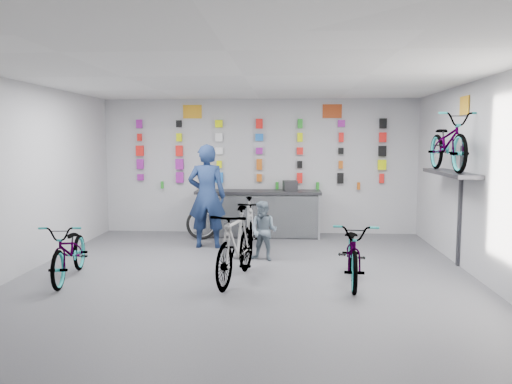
# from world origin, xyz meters

# --- Properties ---
(floor) EXTENTS (8.00, 8.00, 0.00)m
(floor) POSITION_xyz_m (0.00, 0.00, 0.00)
(floor) COLOR #4D4D52
(floor) RESTS_ON ground
(ceiling) EXTENTS (8.00, 8.00, 0.00)m
(ceiling) POSITION_xyz_m (0.00, 0.00, 3.00)
(ceiling) COLOR white
(ceiling) RESTS_ON wall_back
(wall_back) EXTENTS (7.00, 0.00, 7.00)m
(wall_back) POSITION_xyz_m (0.00, 4.00, 1.50)
(wall_back) COLOR #B4B4B6
(wall_back) RESTS_ON floor
(wall_front) EXTENTS (7.00, 0.00, 7.00)m
(wall_front) POSITION_xyz_m (0.00, -4.00, 1.50)
(wall_front) COLOR #B4B4B6
(wall_front) RESTS_ON floor
(wall_left) EXTENTS (0.00, 8.00, 8.00)m
(wall_left) POSITION_xyz_m (-3.50, 0.00, 1.50)
(wall_left) COLOR #B4B4B6
(wall_left) RESTS_ON floor
(wall_right) EXTENTS (0.00, 8.00, 8.00)m
(wall_right) POSITION_xyz_m (3.50, 0.00, 1.50)
(wall_right) COLOR #B4B4B6
(wall_right) RESTS_ON floor
(counter) EXTENTS (2.70, 0.66, 1.00)m
(counter) POSITION_xyz_m (0.00, 3.54, 0.49)
(counter) COLOR black
(counter) RESTS_ON floor
(merch_wall) EXTENTS (5.57, 0.08, 1.56)m
(merch_wall) POSITION_xyz_m (-0.03, 3.93, 1.78)
(merch_wall) COLOR #971D95
(merch_wall) RESTS_ON wall_back
(wall_bracket) EXTENTS (0.39, 1.90, 2.00)m
(wall_bracket) POSITION_xyz_m (3.33, 1.20, 1.46)
(wall_bracket) COLOR #333338
(wall_bracket) RESTS_ON wall_right
(sign_left) EXTENTS (0.42, 0.02, 0.30)m
(sign_left) POSITION_xyz_m (-1.50, 3.98, 2.72)
(sign_left) COLOR gold
(sign_left) RESTS_ON wall_back
(sign_right) EXTENTS (0.42, 0.02, 0.30)m
(sign_right) POSITION_xyz_m (1.60, 3.98, 2.72)
(sign_right) COLOR #B4421B
(sign_right) RESTS_ON wall_back
(sign_side) EXTENTS (0.02, 0.40, 0.30)m
(sign_side) POSITION_xyz_m (3.48, 1.20, 2.65)
(sign_side) COLOR gold
(sign_side) RESTS_ON wall_right
(bike_left) EXTENTS (0.84, 1.75, 0.88)m
(bike_left) POSITION_xyz_m (-2.63, 0.00, 0.44)
(bike_left) COLOR gray
(bike_left) RESTS_ON floor
(bike_center) EXTENTS (0.85, 1.88, 1.09)m
(bike_center) POSITION_xyz_m (-0.13, 0.06, 0.55)
(bike_center) COLOR gray
(bike_center) RESTS_ON floor
(bike_right) EXTENTS (0.76, 1.82, 0.93)m
(bike_right) POSITION_xyz_m (1.61, 0.10, 0.47)
(bike_right) COLOR gray
(bike_right) RESTS_ON floor
(bike_service) EXTENTS (0.65, 1.70, 1.00)m
(bike_service) POSITION_xyz_m (-0.08, 2.16, 0.50)
(bike_service) COLOR gray
(bike_service) RESTS_ON floor
(bike_wall) EXTENTS (0.63, 1.80, 0.95)m
(bike_wall) POSITION_xyz_m (3.25, 1.20, 2.05)
(bike_wall) COLOR gray
(bike_wall) RESTS_ON wall_bracket
(clerk) EXTENTS (0.74, 0.50, 2.01)m
(clerk) POSITION_xyz_m (-0.93, 2.36, 1.01)
(clerk) COLOR navy
(clerk) RESTS_ON floor
(customer) EXTENTS (0.61, 0.54, 1.04)m
(customer) POSITION_xyz_m (0.22, 1.37, 0.52)
(customer) COLOR slate
(customer) RESTS_ON floor
(spare_wheel) EXTENTS (0.70, 0.37, 0.66)m
(spare_wheel) POSITION_xyz_m (-1.17, 3.17, 0.32)
(spare_wheel) COLOR black
(spare_wheel) RESTS_ON floor
(register) EXTENTS (0.33, 0.35, 0.22)m
(register) POSITION_xyz_m (0.69, 3.55, 1.11)
(register) COLOR black
(register) RESTS_ON counter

